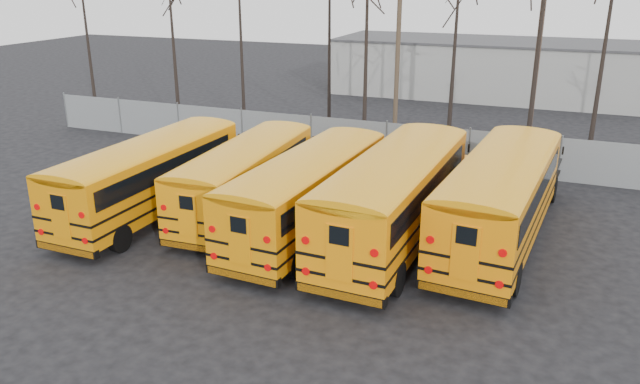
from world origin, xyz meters
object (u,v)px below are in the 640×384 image
at_px(bus_d, 397,190).
at_px(utility_pole_left, 398,56).
at_px(bus_c, 311,186).
at_px(bus_e, 502,191).
at_px(bus_a, 153,170).
at_px(bus_b, 247,172).
at_px(utility_pole_right, 537,60).

relative_size(bus_d, utility_pole_left, 1.38).
bearing_deg(bus_c, bus_e, 17.46).
height_order(bus_a, utility_pole_left, utility_pole_left).
bearing_deg(bus_e, bus_b, -171.73).
relative_size(bus_a, utility_pole_left, 1.26).
relative_size(bus_a, bus_b, 1.06).
height_order(utility_pole_left, utility_pole_right, utility_pole_right).
distance_m(bus_a, bus_d, 9.41).
height_order(bus_d, utility_pole_left, utility_pole_left).
distance_m(utility_pole_left, utility_pole_right, 7.56).
height_order(bus_d, utility_pole_right, utility_pole_right).
distance_m(bus_d, utility_pole_right, 16.05).
height_order(bus_c, utility_pole_left, utility_pole_left).
height_order(bus_a, bus_b, bus_a).
bearing_deg(utility_pole_right, bus_c, -89.45).
xyz_separation_m(bus_a, bus_d, (9.37, 0.83, 0.16)).
relative_size(bus_a, bus_c, 0.99).
height_order(bus_c, bus_d, bus_d).
bearing_deg(bus_b, utility_pole_left, 80.65).
bearing_deg(bus_e, utility_pole_left, 122.39).
height_order(bus_b, utility_pole_left, utility_pole_left).
xyz_separation_m(bus_e, utility_pole_right, (-0.04, 14.24, 2.65)).
bearing_deg(bus_e, bus_c, -161.24).
distance_m(bus_a, bus_e, 12.86).
distance_m(bus_b, bus_e, 9.43).
bearing_deg(utility_pole_right, bus_b, -99.95).
bearing_deg(bus_e, utility_pole_right, 94.62).
bearing_deg(bus_d, bus_b, 176.55).
height_order(bus_e, utility_pole_right, utility_pole_right).
height_order(bus_b, bus_c, bus_c).
height_order(bus_e, utility_pole_left, utility_pole_left).
bearing_deg(bus_b, utility_pole_right, 55.31).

